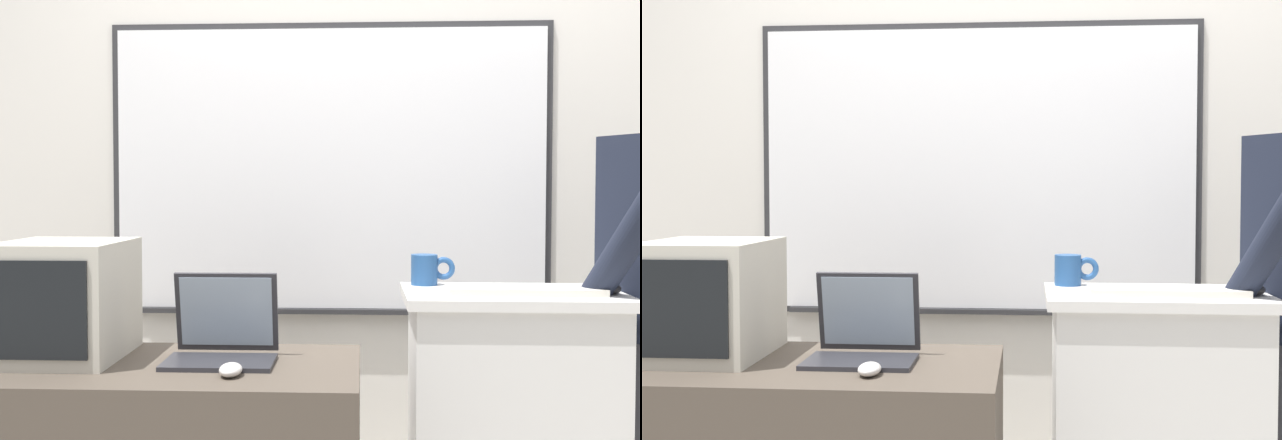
# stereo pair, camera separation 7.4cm
# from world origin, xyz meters

# --- Properties ---
(back_wall) EXTENTS (6.40, 0.17, 2.71)m
(back_wall) POSITION_xyz_m (-0.01, 1.36, 1.35)
(back_wall) COLOR silver
(back_wall) RESTS_ON ground_plane
(laptop) EXTENTS (0.31, 0.26, 0.25)m
(laptop) POSITION_xyz_m (-0.45, 0.36, 0.83)
(laptop) COLOR #28282D
(laptop) RESTS_ON side_desk
(wireless_keyboard) EXTENTS (0.44, 0.14, 0.02)m
(wireless_keyboard) POSITION_xyz_m (0.41, 0.40, 0.95)
(wireless_keyboard) COLOR beige
(wireless_keyboard) RESTS_ON lectern_podium
(computer_mouse_by_laptop) EXTENTS (0.06, 0.10, 0.03)m
(computer_mouse_by_laptop) POSITION_xyz_m (-0.40, 0.16, 0.77)
(computer_mouse_by_laptop) COLOR silver
(computer_mouse_by_laptop) RESTS_ON side_desk
(computer_mouse_by_keyboard) EXTENTS (0.06, 0.10, 0.03)m
(computer_mouse_by_keyboard) POSITION_xyz_m (0.66, 0.42, 0.96)
(computer_mouse_by_keyboard) COLOR black
(computer_mouse_by_keyboard) RESTS_ON lectern_podium
(crt_monitor) EXTENTS (0.34, 0.43, 0.34)m
(crt_monitor) POSITION_xyz_m (-0.92, 0.36, 0.92)
(crt_monitor) COLOR #BCB7A8
(crt_monitor) RESTS_ON side_desk
(coffee_mug) EXTENTS (0.14, 0.08, 0.10)m
(coffee_mug) POSITION_xyz_m (0.15, 0.60, 0.99)
(coffee_mug) COLOR #234C84
(coffee_mug) RESTS_ON lectern_podium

